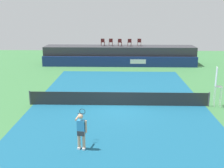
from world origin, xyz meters
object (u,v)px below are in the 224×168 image
object	(u,v)px
spectator_chair_left	(111,42)
tennis_player	(81,130)
spectator_chair_far_right	(139,42)
net_post_far	(209,99)
tennis_ball	(124,98)
spectator_chair_right	(130,42)
spectator_chair_far_left	(103,42)
spectator_chair_center	(120,42)
net_post_near	(30,98)
umpire_chair	(217,84)

from	to	relation	value
spectator_chair_left	tennis_player	bearing A→B (deg)	-91.73
spectator_chair_far_right	net_post_far	size ratio (longest dim) A/B	0.89
tennis_ball	spectator_chair_right	bearing A→B (deg)	86.68
tennis_player	spectator_chair_far_left	bearing A→B (deg)	90.79
spectator_chair_center	tennis_ball	xyz separation A→B (m)	(0.36, -13.71, -2.66)
net_post_near	spectator_chair_right	bearing A→B (deg)	64.08
spectator_chair_left	net_post_far	bearing A→B (deg)	-64.81
spectator_chair_center	spectator_chair_far_left	bearing A→B (deg)	174.50
spectator_chair_far_left	spectator_chair_right	bearing A→B (deg)	-2.96
spectator_chair_far_left	spectator_chair_left	bearing A→B (deg)	3.80
spectator_chair_right	spectator_chair_far_right	xyz separation A→B (m)	(1.18, 0.24, 0.00)
umpire_chair	net_post_far	size ratio (longest dim) A/B	2.76
umpire_chair	tennis_ball	bearing A→B (deg)	166.92
spectator_chair_far_left	spectator_chair_far_right	distance (m)	4.40
spectator_chair_center	spectator_chair_far_right	world-z (taller)	same
tennis_ball	spectator_chair_far_left	bearing A→B (deg)	99.87
spectator_chair_far_right	net_post_near	size ratio (longest dim) A/B	0.89
spectator_chair_left	net_post_near	distance (m)	16.42
spectator_chair_left	spectator_chair_center	xyz separation A→B (m)	(1.10, -0.26, 0.00)
spectator_chair_right	net_post_far	world-z (taller)	spectator_chair_right
tennis_player	tennis_ball	xyz separation A→B (m)	(2.12, 7.82, -0.92)
spectator_chair_far_left	net_post_near	bearing A→B (deg)	-105.20
umpire_chair	spectator_chair_left	bearing A→B (deg)	116.60
spectator_chair_center	spectator_chair_left	bearing A→B (deg)	166.59
spectator_chair_far_right	tennis_ball	xyz separation A→B (m)	(-1.98, -13.98, -2.66)
net_post_far	tennis_ball	xyz separation A→B (m)	(-5.80, 1.47, -0.46)
spectator_chair_center	tennis_player	size ratio (longest dim) A/B	0.50
net_post_far	tennis_player	distance (m)	10.16
spectator_chair_left	umpire_chair	distance (m)	17.29
net_post_near	tennis_ball	distance (m)	6.78
spectator_chair_left	net_post_near	bearing A→B (deg)	-108.40
spectator_chair_center	net_post_far	size ratio (longest dim) A/B	0.89
spectator_chair_far_right	tennis_player	size ratio (longest dim) A/B	0.50
spectator_chair_right	tennis_player	distance (m)	21.82
spectator_chair_center	tennis_ball	bearing A→B (deg)	-88.48
net_post_far	tennis_player	world-z (taller)	tennis_player
spectator_chair_far_left	tennis_player	size ratio (longest dim) A/B	0.50
spectator_chair_right	tennis_player	world-z (taller)	spectator_chair_right
net_post_near	tennis_player	world-z (taller)	tennis_player
spectator_chair_center	spectator_chair_far_right	distance (m)	2.36
umpire_chair	net_post_near	distance (m)	12.91
spectator_chair_right	tennis_ball	distance (m)	14.02
spectator_chair_right	tennis_player	size ratio (longest dim) A/B	0.50
net_post_near	tennis_player	distance (m)	7.78
umpire_chair	tennis_ball	xyz separation A→B (m)	(-6.27, 1.46, -1.55)
spectator_chair_right	tennis_ball	size ratio (longest dim) A/B	13.06
spectator_chair_far_left	net_post_near	xyz separation A→B (m)	(-4.18, -15.38, -2.19)
spectator_chair_left	tennis_ball	distance (m)	14.30
spectator_chair_center	tennis_ball	world-z (taller)	spectator_chair_center
spectator_chair_far_left	net_post_far	bearing A→B (deg)	-61.87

